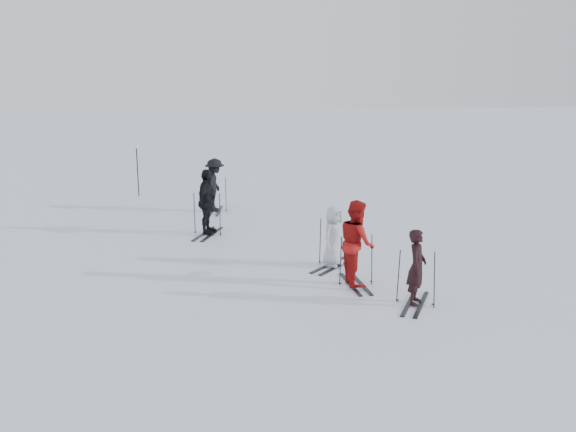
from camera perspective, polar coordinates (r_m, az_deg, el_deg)
The scene contains 12 objects.
ground at distance 16.54m, azimuth 0.37°, elevation -4.16°, with size 120.00×120.00×0.00m, color silver.
skier_near_dark at distance 13.74m, azimuth 11.37°, elevation -4.57°, with size 0.59×0.39×1.61m, color black.
skier_red at distance 14.72m, azimuth 6.12°, elevation -2.46°, with size 0.95×0.74×1.96m, color #A61412.
skier_grey at distance 16.06m, azimuth 4.05°, elevation -1.89°, with size 0.74×0.48×1.52m, color silver.
skier_uphill_left at distance 19.18m, azimuth -7.23°, elevation 1.18°, with size 1.14×0.48×1.95m, color black.
skier_uphill_far at distance 22.28m, azimuth -6.51°, elevation 2.70°, with size 1.17×0.67×1.82m, color black.
skis_near_dark at distance 13.80m, azimuth 11.33°, elevation -5.33°, with size 0.89×1.68×1.23m, color black, non-canonical shape.
skis_red at distance 14.83m, azimuth 6.09°, elevation -3.84°, with size 0.89×1.67×1.22m, color black, non-canonical shape.
skis_grey at distance 16.10m, azimuth 4.04°, elevation -2.37°, with size 0.91×1.71×1.25m, color black, non-canonical shape.
skis_uphill_left at distance 19.25m, azimuth -7.20°, elevation 0.25°, with size 0.95×1.80×1.31m, color black, non-canonical shape.
skis_uphill_far at distance 22.34m, azimuth -6.49°, elevation 1.94°, with size 0.88×1.66×1.21m, color black, non-canonical shape.
piste_marker at distance 25.48m, azimuth -13.22°, elevation 3.81°, with size 0.04×0.04×1.86m, color black.
Camera 1 is at (-1.76, -15.69, 4.94)m, focal length 40.00 mm.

